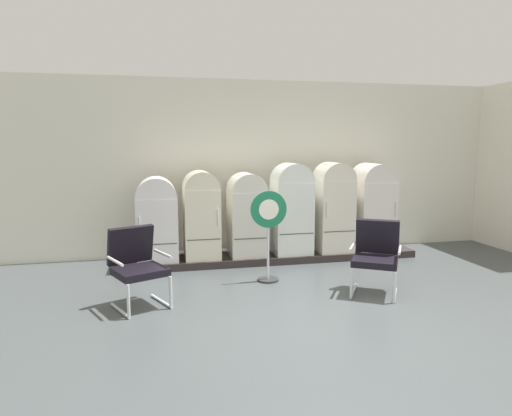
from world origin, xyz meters
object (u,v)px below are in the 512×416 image
object	(u,v)px
refrigerator_0	(157,217)
refrigerator_4	(333,204)
refrigerator_5	(372,204)
armchair_left	(137,263)
refrigerator_1	(201,212)
sign_stand	(268,234)
armchair_right	(376,253)
refrigerator_2	(247,212)
refrigerator_3	(292,206)

from	to	relation	value
refrigerator_0	refrigerator_4	size ratio (longest dim) A/B	0.87
refrigerator_5	armchair_left	distance (m)	4.52
refrigerator_4	refrigerator_5	distance (m)	0.78
refrigerator_1	armchair_left	world-z (taller)	refrigerator_1
refrigerator_1	sign_stand	distance (m)	1.47
armchair_left	armchair_right	distance (m)	3.19
refrigerator_2	refrigerator_5	distance (m)	2.35
refrigerator_2	refrigerator_3	distance (m)	0.80
refrigerator_4	refrigerator_5	size ratio (longest dim) A/B	1.02
refrigerator_3	refrigerator_2	bearing A→B (deg)	177.49
refrigerator_1	armchair_left	distance (m)	2.09
armchair_right	sign_stand	world-z (taller)	sign_stand
armchair_left	armchair_right	world-z (taller)	same
armchair_left	refrigerator_3	bearing A→B (deg)	34.49
refrigerator_0	refrigerator_4	xyz separation A→B (m)	(3.08, -0.01, 0.12)
refrigerator_2	sign_stand	distance (m)	1.18
refrigerator_2	sign_stand	xyz separation A→B (m)	(0.09, -1.17, -0.16)
refrigerator_1	armchair_right	world-z (taller)	refrigerator_1
armchair_left	sign_stand	distance (m)	1.98
refrigerator_2	armchair_right	size ratio (longest dim) A/B	1.42
refrigerator_0	refrigerator_5	world-z (taller)	refrigerator_5
refrigerator_3	armchair_left	xyz separation A→B (m)	(-2.57, -1.76, -0.40)
sign_stand	refrigerator_5	bearing A→B (deg)	27.52
armchair_left	sign_stand	bearing A→B (deg)	18.66
refrigerator_4	armchair_left	distance (m)	3.81
refrigerator_2	refrigerator_5	xyz separation A→B (m)	(2.34, 0.01, 0.08)
refrigerator_3	refrigerator_1	bearing A→B (deg)	178.62
refrigerator_2	refrigerator_3	world-z (taller)	refrigerator_3
refrigerator_4	sign_stand	distance (m)	1.88
refrigerator_4	armchair_right	world-z (taller)	refrigerator_4
refrigerator_2	refrigerator_4	xyz separation A→B (m)	(1.57, -0.03, 0.09)
refrigerator_5	armchair_left	xyz separation A→B (m)	(-4.12, -1.81, -0.39)
refrigerator_4	refrigerator_2	bearing A→B (deg)	178.84
refrigerator_1	armchair_left	size ratio (longest dim) A/B	1.46
refrigerator_0	refrigerator_2	bearing A→B (deg)	0.98
armchair_left	refrigerator_1	bearing A→B (deg)	61.04
armchair_right	sign_stand	distance (m)	1.56
refrigerator_0	refrigerator_5	distance (m)	3.86
refrigerator_5	sign_stand	xyz separation A→B (m)	(-2.26, -1.18, -0.24)
armchair_right	refrigerator_0	bearing A→B (deg)	146.05
refrigerator_4	armchair_left	size ratio (longest dim) A/B	1.59
refrigerator_4	refrigerator_5	bearing A→B (deg)	2.85
refrigerator_0	refrigerator_2	xyz separation A→B (m)	(1.51, 0.03, 0.03)
sign_stand	refrigerator_3	bearing A→B (deg)	58.28
refrigerator_0	refrigerator_1	size ratio (longest dim) A/B	0.94
armchair_right	sign_stand	bearing A→B (deg)	148.01
refrigerator_3	armchair_left	size ratio (longest dim) A/B	1.58
refrigerator_0	armchair_right	world-z (taller)	refrigerator_0
refrigerator_4	armchair_right	bearing A→B (deg)	-94.85
refrigerator_3	sign_stand	distance (m)	1.36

